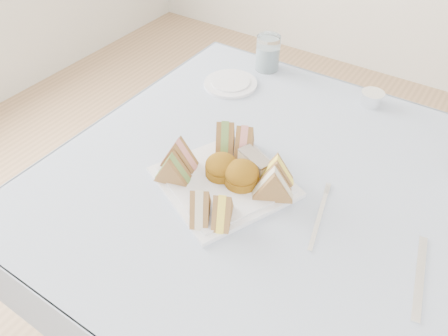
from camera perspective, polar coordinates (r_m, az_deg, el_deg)
The scene contains 20 objects.
floor at distance 1.64m, azimuth 4.18°, elevation -20.57°, with size 4.00×4.00×0.00m, color #9E7751.
table at distance 1.32m, azimuth 4.98°, elevation -13.22°, with size 0.90×0.90×0.74m, color brown.
tablecloth at distance 1.04m, azimuth 6.18°, elevation -1.48°, with size 1.02×1.02×0.01m, color silver.
serving_plate at distance 1.02m, azimuth 0.00°, elevation -1.84°, with size 0.27×0.27×0.01m, color silver.
sandwich_fl_a at distance 1.03m, azimuth -5.98°, elevation 1.95°, with size 0.09×0.04×0.08m, color olive, non-canonical shape.
sandwich_fl_b at distance 0.99m, azimuth -6.82°, elevation 0.09°, with size 0.08×0.04×0.07m, color olive, non-canonical shape.
sandwich_fr_a at distance 0.90m, azimuth -0.20°, elevation -5.16°, with size 0.08×0.04×0.07m, color olive, non-canonical shape.
sandwich_fr_b at distance 0.91m, azimuth -3.16°, elevation -4.57°, with size 0.08×0.04×0.07m, color olive, non-canonical shape.
sandwich_bl_a at distance 1.07m, azimuth 0.17°, elevation 4.35°, with size 0.09×0.04×0.08m, color olive, non-canonical shape.
sandwich_bl_b at distance 1.07m, azimuth 2.69°, elevation 3.89°, with size 0.09×0.04×0.08m, color olive, non-canonical shape.
sandwich_br_a at distance 0.95m, azimuth 6.45°, elevation -1.91°, with size 0.09×0.04×0.08m, color olive, non-canonical shape.
sandwich_br_b at distance 0.99m, azimuth 6.85°, elevation -0.19°, with size 0.08×0.04×0.07m, color olive, non-canonical shape.
scone_left at distance 1.01m, azimuth -0.34°, elevation 0.20°, with size 0.08×0.08×0.05m, color #9C6110.
scone_right at distance 0.99m, azimuth 2.31°, elevation -0.85°, with size 0.08×0.08×0.05m, color #9C6110.
pastry_slice at distance 1.03m, azimuth 4.02°, elevation 0.73°, with size 0.09×0.03×0.04m, color tan.
side_plate at distance 1.36m, azimuth 0.87°, elevation 10.96°, with size 0.16×0.16×0.01m, color silver.
water_glass at distance 1.43m, azimuth 5.75°, elevation 14.72°, with size 0.08×0.08×0.11m, color white.
tea_strainer at distance 1.33m, azimuth 18.72°, elevation 8.52°, with size 0.07×0.07×0.04m, color white.
knife at distance 0.93m, azimuth 24.19°, elevation -12.80°, with size 0.02×0.20×0.00m, color white.
fork at distance 0.96m, azimuth 12.20°, elevation -6.75°, with size 0.01×0.17×0.00m, color white.
Camera 1 is at (0.32, -0.69, 1.46)m, focal length 35.00 mm.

